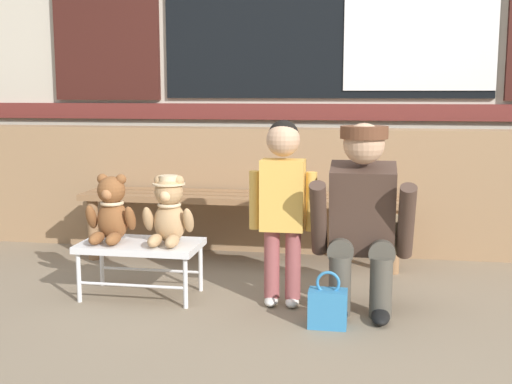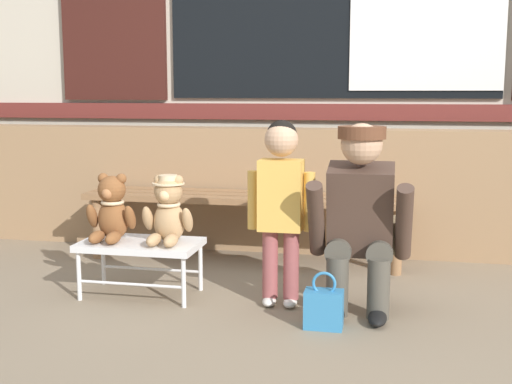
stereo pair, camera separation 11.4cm
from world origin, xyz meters
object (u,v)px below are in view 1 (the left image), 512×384
Objects in this scene: teddy_bear_plain at (111,211)px; teddy_bear_with_hat at (169,211)px; adult_crouching at (364,218)px; small_display_bench at (141,248)px; child_standing at (283,193)px; handbag_on_ground at (328,307)px; wooden_bench_long at (242,205)px.

teddy_bear_plain is 1.00× the size of teddy_bear_with_hat.
adult_crouching is at bearing -1.48° from teddy_bear_plain.
small_display_bench is at bearing -179.23° from teddy_bear_with_hat.
teddy_bear_with_hat is at bearing 178.48° from child_standing.
adult_crouching is (1.34, -0.03, 0.02)m from teddy_bear_plain.
handbag_on_ground is (0.25, -0.28, -0.50)m from child_standing.
child_standing reaches higher than wooden_bench_long.
small_display_bench is 0.26m from teddy_bear_with_hat.
small_display_bench is 0.25m from teddy_bear_plain.
teddy_bear_plain is 1.34× the size of handbag_on_ground.
teddy_bear_plain is 1.34m from adult_crouching.
small_display_bench is 1.08m from handbag_on_ground.
teddy_bear_with_hat is at bearing -105.19° from wooden_bench_long.
teddy_bear_plain is at bearing 165.87° from handbag_on_ground.
child_standing is at bearing -1.04° from small_display_bench.
small_display_bench reaches higher than handbag_on_ground.
small_display_bench is 1.20m from adult_crouching.
wooden_bench_long is at bearing 74.81° from teddy_bear_with_hat.
child_standing reaches higher than teddy_bear_with_hat.
adult_crouching is at bearing -2.67° from child_standing.
teddy_bear_plain is 0.38× the size of adult_crouching.
wooden_bench_long is 1.00m from teddy_bear_plain.
adult_crouching reaches higher than wooden_bench_long.
teddy_bear_with_hat reaches higher than wooden_bench_long.
small_display_bench is at bearing -114.77° from wooden_bench_long.
adult_crouching is at bearing 59.32° from handbag_on_ground.
teddy_bear_with_hat is 1.34× the size of handbag_on_ground.
adult_crouching is at bearing -47.75° from wooden_bench_long.
child_standing is (0.93, -0.02, 0.13)m from teddy_bear_plain.
wooden_bench_long is 5.78× the size of teddy_bear_plain.
teddy_bear_plain is 1.27m from handbag_on_ground.
teddy_bear_plain is at bearing -123.15° from wooden_bench_long.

